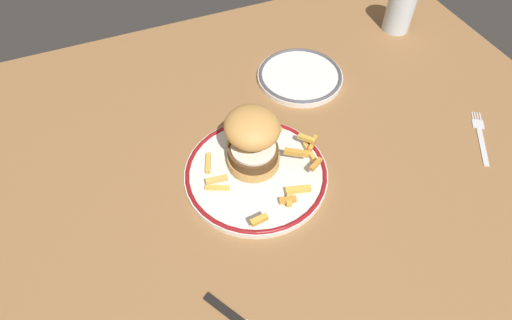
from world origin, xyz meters
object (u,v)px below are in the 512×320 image
(side_plate, at_px, (300,76))
(fork, at_px, (481,136))
(burger, at_px, (253,139))
(water_glass, at_px, (399,12))
(dinner_plate, at_px, (256,173))

(side_plate, relative_size, fork, 1.46)
(fork, bearing_deg, side_plate, 130.86)
(burger, xyz_separation_m, side_plate, (0.19, 0.19, -0.06))
(water_glass, bearing_deg, side_plate, -165.07)
(dinner_plate, relative_size, burger, 2.00)
(water_glass, distance_m, side_plate, 0.32)
(water_glass, relative_size, side_plate, 0.57)
(burger, distance_m, water_glass, 0.56)
(fork, bearing_deg, water_glass, 81.99)
(dinner_plate, relative_size, side_plate, 1.38)
(dinner_plate, bearing_deg, burger, 80.28)
(water_glass, bearing_deg, dinner_plate, -149.56)
(dinner_plate, distance_m, water_glass, 0.58)
(burger, relative_size, fork, 1.01)
(dinner_plate, xyz_separation_m, water_glass, (0.50, 0.29, 0.04))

